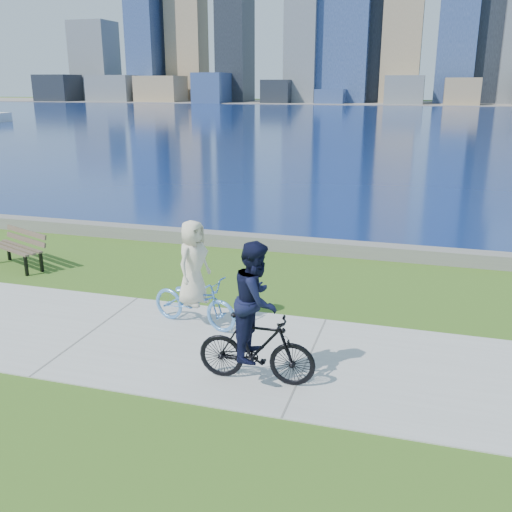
% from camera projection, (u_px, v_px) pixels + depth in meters
% --- Properties ---
extents(ground, '(320.00, 320.00, 0.00)m').
position_uv_depth(ground, '(92.00, 332.00, 10.38)').
color(ground, '#365C18').
rests_on(ground, ground).
extents(concrete_path, '(80.00, 3.50, 0.02)m').
position_uv_depth(concrete_path, '(92.00, 332.00, 10.38)').
color(concrete_path, '#ADADA7').
rests_on(concrete_path, ground).
extents(seawall, '(90.00, 0.50, 0.35)m').
position_uv_depth(seawall, '(212.00, 238.00, 16.02)').
color(seawall, slate).
rests_on(seawall, ground).
extents(bay_water, '(320.00, 131.00, 0.01)m').
position_uv_depth(bay_water, '(386.00, 117.00, 76.45)').
color(bay_water, '#0D1F53').
rests_on(bay_water, ground).
extents(far_shore, '(320.00, 30.00, 0.12)m').
position_uv_depth(far_shore, '(405.00, 103.00, 129.65)').
color(far_shore, slate).
rests_on(far_shore, ground).
extents(park_bench, '(1.83, 1.22, 0.90)m').
position_uv_depth(park_bench, '(19.00, 245.00, 13.95)').
color(park_bench, black).
rests_on(park_bench, ground).
extents(cyclist_woman, '(1.03, 1.90, 2.00)m').
position_uv_depth(cyclist_woman, '(194.00, 287.00, 10.45)').
color(cyclist_woman, '#63A5F0').
rests_on(cyclist_woman, ground).
extents(cyclist_man, '(0.69, 1.81, 2.19)m').
position_uv_depth(cyclist_man, '(256.00, 325.00, 8.38)').
color(cyclist_man, black).
rests_on(cyclist_man, ground).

